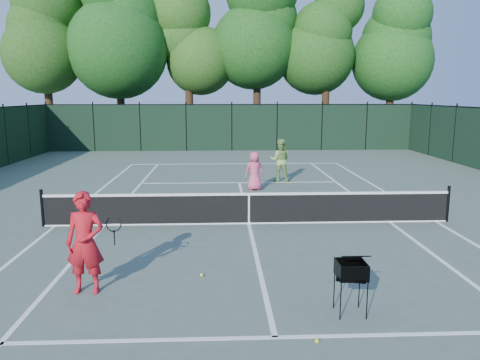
{
  "coord_description": "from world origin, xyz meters",
  "views": [
    {
      "loc": [
        -0.83,
        -12.96,
        3.65
      ],
      "look_at": [
        -0.21,
        1.0,
        1.1
      ],
      "focal_mm": 35.0,
      "sensor_mm": 36.0,
      "label": 1
    }
  ],
  "objects_px": {
    "coach": "(85,243)",
    "player_green": "(280,160)",
    "loose_ball_near_cart": "(317,341)",
    "player_pink": "(255,171)",
    "loose_ball_midcourt": "(202,275)",
    "ball_hopper": "(351,270)"
  },
  "relations": [
    {
      "from": "loose_ball_near_cart",
      "to": "loose_ball_midcourt",
      "type": "xyz_separation_m",
      "value": [
        -1.82,
        2.68,
        0.0
      ]
    },
    {
      "from": "player_pink",
      "to": "ball_hopper",
      "type": "height_order",
      "value": "player_pink"
    },
    {
      "from": "coach",
      "to": "loose_ball_midcourt",
      "type": "relative_size",
      "value": 28.32
    },
    {
      "from": "loose_ball_midcourt",
      "to": "player_green",
      "type": "bearing_deg",
      "value": 74.37
    },
    {
      "from": "player_green",
      "to": "loose_ball_near_cart",
      "type": "relative_size",
      "value": 26.69
    },
    {
      "from": "coach",
      "to": "player_green",
      "type": "xyz_separation_m",
      "value": [
        5.07,
        11.25,
        -0.06
      ]
    },
    {
      "from": "player_pink",
      "to": "loose_ball_near_cart",
      "type": "bearing_deg",
      "value": 83.25
    },
    {
      "from": "coach",
      "to": "player_pink",
      "type": "height_order",
      "value": "coach"
    },
    {
      "from": "coach",
      "to": "loose_ball_near_cart",
      "type": "relative_size",
      "value": 28.32
    },
    {
      "from": "loose_ball_near_cart",
      "to": "loose_ball_midcourt",
      "type": "distance_m",
      "value": 3.23
    },
    {
      "from": "loose_ball_near_cart",
      "to": "ball_hopper",
      "type": "bearing_deg",
      "value": 51.3
    },
    {
      "from": "player_pink",
      "to": "ball_hopper",
      "type": "distance_m",
      "value": 10.52
    },
    {
      "from": "player_pink",
      "to": "ball_hopper",
      "type": "xyz_separation_m",
      "value": [
        0.83,
        -10.49,
        0.02
      ]
    },
    {
      "from": "player_pink",
      "to": "loose_ball_midcourt",
      "type": "height_order",
      "value": "player_pink"
    },
    {
      "from": "coach",
      "to": "player_green",
      "type": "relative_size",
      "value": 1.06
    },
    {
      "from": "player_pink",
      "to": "player_green",
      "type": "relative_size",
      "value": 0.83
    },
    {
      "from": "coach",
      "to": "loose_ball_near_cart",
      "type": "bearing_deg",
      "value": -25.73
    },
    {
      "from": "player_pink",
      "to": "ball_hopper",
      "type": "relative_size",
      "value": 1.64
    },
    {
      "from": "coach",
      "to": "ball_hopper",
      "type": "height_order",
      "value": "coach"
    },
    {
      "from": "player_pink",
      "to": "loose_ball_midcourt",
      "type": "distance_m",
      "value": 8.95
    },
    {
      "from": "ball_hopper",
      "to": "loose_ball_near_cart",
      "type": "relative_size",
      "value": 13.5
    },
    {
      "from": "player_pink",
      "to": "loose_ball_midcourt",
      "type": "relative_size",
      "value": 22.15
    }
  ]
}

